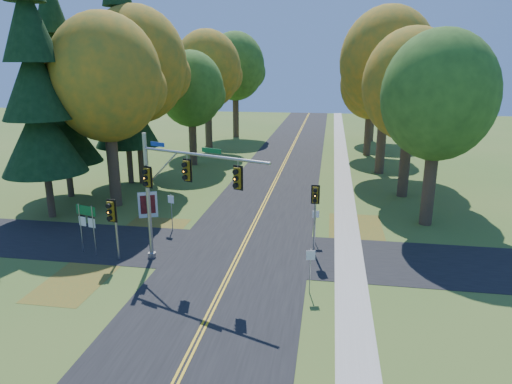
% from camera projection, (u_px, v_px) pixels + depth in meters
% --- Properties ---
extents(ground, '(160.00, 160.00, 0.00)m').
position_uv_depth(ground, '(233.00, 266.00, 24.62)').
color(ground, '#3B5F21').
rests_on(ground, ground).
extents(road_main, '(8.00, 160.00, 0.02)m').
position_uv_depth(road_main, '(233.00, 266.00, 24.62)').
color(road_main, black).
rests_on(road_main, ground).
extents(road_cross, '(60.00, 6.00, 0.02)m').
position_uv_depth(road_cross, '(241.00, 251.00, 26.52)').
color(road_cross, black).
rests_on(road_cross, ground).
extents(centerline_left, '(0.10, 160.00, 0.01)m').
position_uv_depth(centerline_left, '(232.00, 266.00, 24.63)').
color(centerline_left, gold).
rests_on(centerline_left, road_main).
extents(centerline_right, '(0.10, 160.00, 0.01)m').
position_uv_depth(centerline_right, '(235.00, 266.00, 24.60)').
color(centerline_right, gold).
rests_on(centerline_right, road_main).
extents(sidewalk_east, '(1.60, 160.00, 0.06)m').
position_uv_depth(sidewalk_east, '(350.00, 274.00, 23.64)').
color(sidewalk_east, '#9E998E').
rests_on(sidewalk_east, ground).
extents(leaf_patch_w_near, '(4.00, 6.00, 0.00)m').
position_uv_depth(leaf_patch_w_near, '(148.00, 233.00, 29.43)').
color(leaf_patch_w_near, brown).
rests_on(leaf_patch_w_near, ground).
extents(leaf_patch_e, '(3.50, 8.00, 0.00)m').
position_uv_depth(leaf_patch_e, '(357.00, 234.00, 29.25)').
color(leaf_patch_e, brown).
rests_on(leaf_patch_e, ground).
extents(leaf_patch_w_far, '(3.00, 5.00, 0.00)m').
position_uv_depth(leaf_patch_w_far, '(75.00, 281.00, 22.94)').
color(leaf_patch_w_far, brown).
rests_on(leaf_patch_w_far, ground).
extents(tree_w_a, '(8.00, 8.00, 14.15)m').
position_uv_depth(tree_w_a, '(107.00, 79.00, 32.68)').
color(tree_w_a, '#38281C').
rests_on(tree_w_a, ground).
extents(tree_e_a, '(7.20, 7.20, 12.73)m').
position_uv_depth(tree_e_a, '(439.00, 97.00, 28.82)').
color(tree_e_a, '#38281C').
rests_on(tree_e_a, ground).
extents(tree_w_b, '(8.60, 8.60, 15.38)m').
position_uv_depth(tree_w_b, '(138.00, 66.00, 39.09)').
color(tree_w_b, '#38281C').
rests_on(tree_w_b, ground).
extents(tree_e_b, '(7.60, 7.60, 13.33)m').
position_uv_depth(tree_e_b, '(412.00, 86.00, 35.28)').
color(tree_e_b, '#38281C').
rests_on(tree_e_b, ground).
extents(tree_w_c, '(6.80, 6.80, 11.91)m').
position_uv_depth(tree_w_c, '(192.00, 89.00, 47.18)').
color(tree_w_c, '#38281C').
rests_on(tree_w_c, ground).
extents(tree_e_c, '(8.80, 8.80, 15.79)m').
position_uv_depth(tree_e_c, '(388.00, 62.00, 42.67)').
color(tree_e_c, '#38281C').
rests_on(tree_e_c, ground).
extents(tree_w_d, '(8.20, 8.20, 14.56)m').
position_uv_depth(tree_w_d, '(208.00, 70.00, 55.04)').
color(tree_w_d, '#38281C').
rests_on(tree_w_d, ground).
extents(tree_e_d, '(7.00, 7.00, 12.32)m').
position_uv_depth(tree_e_d, '(372.00, 84.00, 52.14)').
color(tree_e_d, '#38281C').
rests_on(tree_e_d, ground).
extents(tree_w_e, '(8.40, 8.40, 14.97)m').
position_uv_depth(tree_w_e, '(236.00, 67.00, 65.13)').
color(tree_w_e, '#38281C').
rests_on(tree_w_e, ground).
extents(tree_e_e, '(7.80, 7.80, 13.74)m').
position_uv_depth(tree_e_e, '(375.00, 74.00, 61.86)').
color(tree_e_e, '#38281C').
rests_on(tree_e_e, ground).
extents(pine_a, '(5.60, 5.60, 19.48)m').
position_uv_depth(pine_a, '(36.00, 85.00, 30.08)').
color(pine_a, '#38281C').
rests_on(pine_a, ground).
extents(pine_b, '(5.60, 5.60, 17.31)m').
position_uv_depth(pine_b, '(60.00, 95.00, 35.34)').
color(pine_b, '#38281C').
rests_on(pine_b, ground).
extents(pine_c, '(5.60, 5.60, 20.56)m').
position_uv_depth(pine_c, '(123.00, 74.00, 39.20)').
color(pine_c, '#38281C').
rests_on(pine_c, ground).
extents(traffic_mast, '(7.29, 3.06, 7.06)m').
position_uv_depth(traffic_mast, '(174.00, 184.00, 23.49)').
color(traffic_mast, gray).
rests_on(traffic_mast, ground).
extents(east_signal_pole, '(0.48, 0.55, 4.12)m').
position_uv_depth(east_signal_pole, '(315.00, 202.00, 25.30)').
color(east_signal_pole, gray).
rests_on(east_signal_pole, ground).
extents(ped_signal_pole, '(0.56, 0.65, 3.57)m').
position_uv_depth(ped_signal_pole, '(113.00, 216.00, 24.54)').
color(ped_signal_pole, gray).
rests_on(ped_signal_pole, ground).
extents(route_sign_cluster, '(1.34, 0.42, 2.96)m').
position_uv_depth(route_sign_cluster, '(87.00, 219.00, 25.66)').
color(route_sign_cluster, gray).
rests_on(route_sign_cluster, ground).
extents(info_kiosk, '(1.29, 0.72, 1.85)m').
position_uv_depth(info_kiosk, '(148.00, 205.00, 32.19)').
color(info_kiosk, silver).
rests_on(info_kiosk, ground).
extents(reg_sign_e_north, '(0.40, 0.12, 2.12)m').
position_uv_depth(reg_sign_e_north, '(316.00, 220.00, 27.47)').
color(reg_sign_e_north, gray).
rests_on(reg_sign_e_north, ground).
extents(reg_sign_e_south, '(0.42, 0.14, 2.25)m').
position_uv_depth(reg_sign_e_south, '(310.00, 263.00, 21.35)').
color(reg_sign_e_south, gray).
rests_on(reg_sign_e_south, ground).
extents(reg_sign_w, '(0.45, 0.19, 2.45)m').
position_uv_depth(reg_sign_w, '(171.00, 206.00, 29.46)').
color(reg_sign_w, gray).
rests_on(reg_sign_w, ground).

